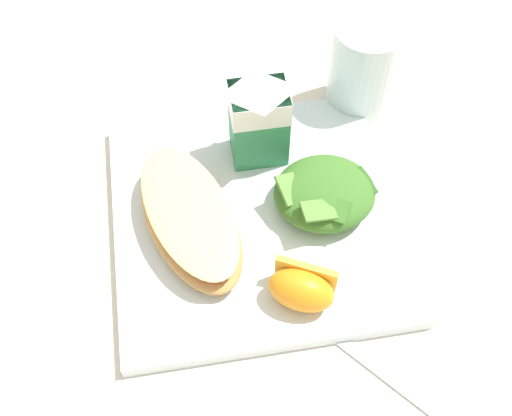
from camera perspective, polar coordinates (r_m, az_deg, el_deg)
The scene contains 8 objects.
ground at distance 0.65m, azimuth 0.00°, elevation -1.28°, with size 3.00×3.00×0.00m, color beige.
white_plate at distance 0.64m, azimuth 0.00°, elevation -0.90°, with size 0.28×0.28×0.02m, color silver.
cheesy_pizza_bread at distance 0.61m, azimuth -5.91°, elevation -0.90°, with size 0.12×0.19×0.04m.
green_salad_pile at distance 0.62m, azimuth 6.22°, elevation 1.02°, with size 0.10×0.09×0.04m.
milk_carton at distance 0.63m, azimuth 0.25°, elevation 8.38°, with size 0.06×0.04×0.11m.
orange_wedge_front at distance 0.57m, azimuth 4.10°, elevation -7.19°, with size 0.07×0.06×0.04m.
metal_fork at distance 0.59m, azimuth 9.47°, elevation -12.88°, with size 0.13×0.16×0.01m.
drinking_clear_cup at distance 0.72m, azimuth 9.57°, elevation 12.27°, with size 0.08×0.08×0.11m, color silver.
Camera 1 is at (-0.06, -0.34, 0.54)m, focal length 44.77 mm.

